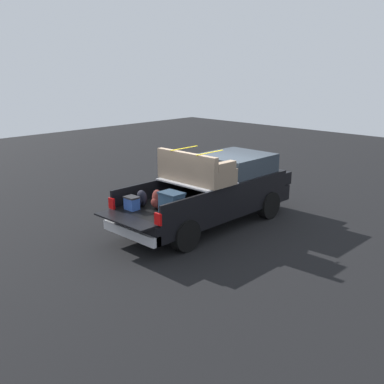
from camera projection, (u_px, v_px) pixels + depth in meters
ground_plane at (207, 225)px, 13.10m from camera, size 40.00×40.00×0.00m
pickup_truck at (215, 190)px, 13.09m from camera, size 6.05×2.10×2.23m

